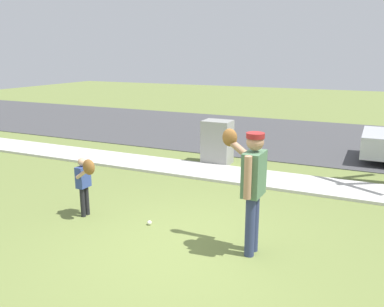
% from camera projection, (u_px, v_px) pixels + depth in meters
% --- Properties ---
extents(ground_plane, '(48.00, 48.00, 0.00)m').
position_uv_depth(ground_plane, '(256.00, 180.00, 8.89)').
color(ground_plane, olive).
extents(sidewalk_strip, '(36.00, 1.20, 0.06)m').
position_uv_depth(sidewalk_strip, '(258.00, 178.00, 8.97)').
color(sidewalk_strip, beige).
rests_on(sidewalk_strip, ground).
extents(road_surface, '(36.00, 6.80, 0.02)m').
position_uv_depth(road_surface, '(300.00, 137.00, 13.37)').
color(road_surface, '#424244').
rests_on(road_surface, ground).
extents(person_adult, '(0.68, 0.65, 1.72)m').
position_uv_depth(person_adult, '(251.00, 179.00, 5.46)').
color(person_adult, navy).
rests_on(person_adult, ground).
extents(person_child, '(0.46, 0.42, 1.07)m').
position_uv_depth(person_child, '(85.00, 178.00, 6.75)').
color(person_child, black).
rests_on(person_child, ground).
extents(baseball, '(0.07, 0.07, 0.07)m').
position_uv_depth(baseball, '(149.00, 223.00, 6.60)').
color(baseball, white).
rests_on(baseball, ground).
extents(utility_cabinet, '(0.70, 0.54, 1.10)m').
position_uv_depth(utility_cabinet, '(217.00, 142.00, 10.13)').
color(utility_cabinet, gray).
rests_on(utility_cabinet, ground).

